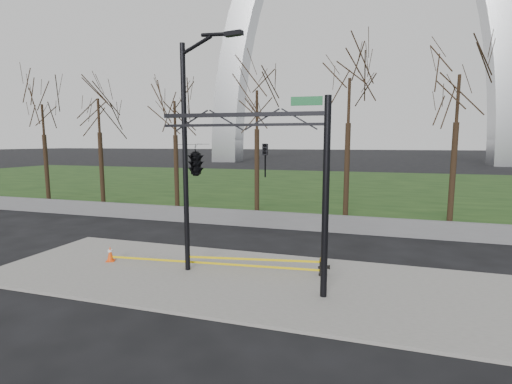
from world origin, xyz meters
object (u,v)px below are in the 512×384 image
(fire_hydrant, at_px, (323,266))
(traffic_signal_mast, at_px, (219,160))
(traffic_cone, at_px, (110,254))
(street_light, at_px, (190,142))

(fire_hydrant, bearing_deg, traffic_signal_mast, -156.37)
(traffic_cone, xyz_separation_m, traffic_signal_mast, (5.11, -1.16, 3.75))
(traffic_cone, distance_m, traffic_signal_mast, 6.44)
(traffic_cone, relative_size, street_light, 0.07)
(street_light, bearing_deg, fire_hydrant, 20.66)
(traffic_cone, xyz_separation_m, street_light, (3.56, -0.03, 4.30))
(fire_hydrant, distance_m, traffic_cone, 8.16)
(fire_hydrant, xyz_separation_m, traffic_signal_mast, (-3.00, -2.01, 3.71))
(fire_hydrant, relative_size, traffic_signal_mast, 0.12)
(fire_hydrant, height_order, traffic_signal_mast, traffic_signal_mast)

